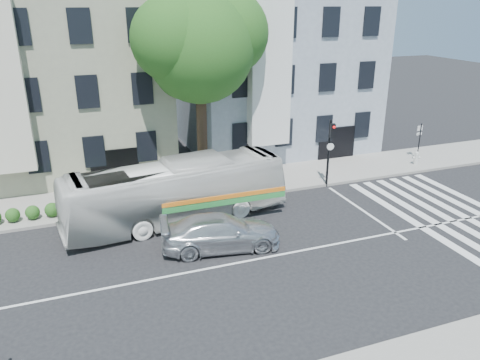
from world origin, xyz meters
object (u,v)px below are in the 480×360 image
sedan (221,232)px  traffic_signal (330,145)px  fire_hydrant (416,158)px  bus (177,192)px

sedan → traffic_signal: size_ratio=1.31×
fire_hydrant → traffic_signal: bearing=-170.8°
traffic_signal → fire_hydrant: size_ratio=4.56×
sedan → traffic_signal: 9.13m
sedan → fire_hydrant: size_ratio=5.96×
fire_hydrant → sedan: bearing=-159.0°
bus → fire_hydrant: bus is taller
bus → traffic_signal: size_ratio=2.76×
bus → fire_hydrant: 16.01m
sedan → fire_hydrant: (14.69, 5.65, -0.15)m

